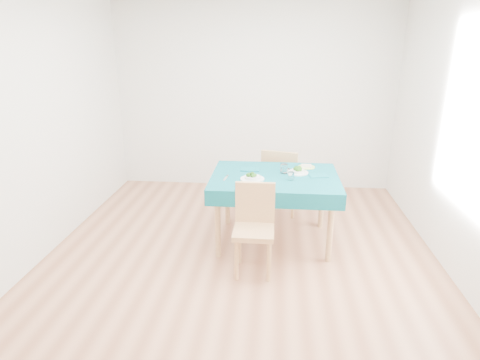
# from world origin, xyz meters

# --- Properties ---
(room_shell) EXTENTS (4.02, 4.52, 2.73)m
(room_shell) POSITION_xyz_m (0.00, 0.00, 1.35)
(room_shell) COLOR #8F583B
(room_shell) RESTS_ON ground
(table) EXTENTS (1.33, 1.01, 0.76)m
(table) POSITION_xyz_m (0.33, 0.43, 0.38)
(table) COLOR #084D57
(table) RESTS_ON ground
(chair_near) EXTENTS (0.38, 0.41, 0.94)m
(chair_near) POSITION_xyz_m (0.15, -0.22, 0.47)
(chair_near) COLOR #AF8352
(chair_near) RESTS_ON ground
(chair_far) EXTENTS (0.56, 0.59, 1.12)m
(chair_far) POSITION_xyz_m (0.43, 1.28, 0.56)
(chair_far) COLOR #AF8352
(chair_far) RESTS_ON ground
(bowl_near) EXTENTS (0.25, 0.25, 0.07)m
(bowl_near) POSITION_xyz_m (0.10, 0.29, 0.80)
(bowl_near) COLOR white
(bowl_near) RESTS_ON table
(bowl_far) EXTENTS (0.23, 0.23, 0.07)m
(bowl_far) POSITION_xyz_m (0.57, 0.55, 0.79)
(bowl_far) COLOR white
(bowl_far) RESTS_ON table
(fork_near) EXTENTS (0.04, 0.17, 0.00)m
(fork_near) POSITION_xyz_m (-0.18, 0.31, 0.76)
(fork_near) COLOR silver
(fork_near) RESTS_ON table
(knife_near) EXTENTS (0.07, 0.21, 0.00)m
(knife_near) POSITION_xyz_m (0.14, 0.34, 0.76)
(knife_near) COLOR silver
(knife_near) RESTS_ON table
(fork_far) EXTENTS (0.08, 0.17, 0.00)m
(fork_far) POSITION_xyz_m (0.45, 0.61, 0.76)
(fork_far) COLOR silver
(fork_far) RESTS_ON table
(knife_far) EXTENTS (0.09, 0.18, 0.00)m
(knife_far) POSITION_xyz_m (0.76, 0.47, 0.76)
(knife_far) COLOR silver
(knife_far) RESTS_ON table
(napkin_near) EXTENTS (0.20, 0.14, 0.01)m
(napkin_near) POSITION_xyz_m (0.06, 0.61, 0.76)
(napkin_near) COLOR #0B5760
(napkin_near) RESTS_ON table
(napkin_far) EXTENTS (0.21, 0.17, 0.01)m
(napkin_far) POSITION_xyz_m (0.78, 0.46, 0.76)
(napkin_far) COLOR #0B5760
(napkin_far) RESTS_ON table
(tumbler_center) EXTENTS (0.08, 0.08, 0.10)m
(tumbler_center) POSITION_xyz_m (0.42, 0.53, 0.81)
(tumbler_center) COLOR white
(tumbler_center) RESTS_ON table
(tumbler_side) EXTENTS (0.07, 0.07, 0.08)m
(tumbler_side) POSITION_xyz_m (0.49, 0.31, 0.80)
(tumbler_side) COLOR white
(tumbler_side) RESTS_ON table
(side_plate) EXTENTS (0.19, 0.19, 0.01)m
(side_plate) POSITION_xyz_m (0.68, 0.76, 0.76)
(side_plate) COLOR #C8E26E
(side_plate) RESTS_ON table
(bread_slice) EXTENTS (0.11, 0.11, 0.02)m
(bread_slice) POSITION_xyz_m (0.68, 0.76, 0.78)
(bread_slice) COLOR beige
(bread_slice) RESTS_ON side_plate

